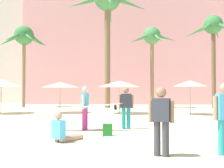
{
  "coord_description": "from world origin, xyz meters",
  "views": [
    {
      "loc": [
        1.46,
        -5.7,
        1.52
      ],
      "look_at": [
        0.95,
        6.28,
        1.81
      ],
      "focal_mm": 44.61,
      "sensor_mm": 36.0,
      "label": 1
    }
  ],
  "objects_px": {
    "cafe_umbrella_4": "(1,83)",
    "person_far_right": "(84,106)",
    "palm_tree_far_left": "(152,41)",
    "cafe_umbrella_2": "(119,84)",
    "person_far_left": "(126,106)",
    "cafe_umbrella_1": "(60,85)",
    "beach_towel": "(132,138)",
    "cafe_umbrella_3": "(190,83)",
    "person_mid_center": "(161,118)",
    "palm_tree_left": "(108,7)",
    "person_near_right": "(63,131)",
    "palm_tree_right": "(24,39)",
    "palm_tree_center": "(214,32)",
    "backpack": "(108,130)"
  },
  "relations": [
    {
      "from": "person_far_left",
      "to": "cafe_umbrella_1",
      "type": "bearing_deg",
      "value": 22.67
    },
    {
      "from": "cafe_umbrella_1",
      "to": "person_mid_center",
      "type": "bearing_deg",
      "value": -67.13
    },
    {
      "from": "person_far_left",
      "to": "palm_tree_left",
      "type": "bearing_deg",
      "value": -0.36
    },
    {
      "from": "palm_tree_right",
      "to": "beach_towel",
      "type": "bearing_deg",
      "value": -59.89
    },
    {
      "from": "person_far_right",
      "to": "person_far_left",
      "type": "relative_size",
      "value": 1.79
    },
    {
      "from": "palm_tree_far_left",
      "to": "cafe_umbrella_2",
      "type": "relative_size",
      "value": 2.6
    },
    {
      "from": "cafe_umbrella_3",
      "to": "beach_towel",
      "type": "distance_m",
      "value": 10.06
    },
    {
      "from": "palm_tree_center",
      "to": "cafe_umbrella_1",
      "type": "distance_m",
      "value": 14.06
    },
    {
      "from": "cafe_umbrella_3",
      "to": "person_far_left",
      "type": "bearing_deg",
      "value": -120.99
    },
    {
      "from": "cafe_umbrella_1",
      "to": "cafe_umbrella_2",
      "type": "distance_m",
      "value": 4.1
    },
    {
      "from": "cafe_umbrella_4",
      "to": "person_far_right",
      "type": "bearing_deg",
      "value": -48.75
    },
    {
      "from": "cafe_umbrella_1",
      "to": "palm_tree_right",
      "type": "bearing_deg",
      "value": 127.51
    },
    {
      "from": "palm_tree_center",
      "to": "backpack",
      "type": "relative_size",
      "value": 19.16
    },
    {
      "from": "palm_tree_center",
      "to": "beach_towel",
      "type": "height_order",
      "value": "palm_tree_center"
    },
    {
      "from": "beach_towel",
      "to": "person_far_left",
      "type": "bearing_deg",
      "value": 94.89
    },
    {
      "from": "cafe_umbrella_1",
      "to": "person_near_right",
      "type": "distance_m",
      "value": 11.14
    },
    {
      "from": "palm_tree_left",
      "to": "person_far_left",
      "type": "bearing_deg",
      "value": -83.62
    },
    {
      "from": "cafe_umbrella_4",
      "to": "person_mid_center",
      "type": "xyz_separation_m",
      "value": [
        9.04,
        -11.69,
        -1.15
      ]
    },
    {
      "from": "beach_towel",
      "to": "person_far_right",
      "type": "height_order",
      "value": "person_far_right"
    },
    {
      "from": "cafe_umbrella_4",
      "to": "person_near_right",
      "type": "bearing_deg",
      "value": -57.43
    },
    {
      "from": "cafe_umbrella_3",
      "to": "person_far_left",
      "type": "relative_size",
      "value": 1.31
    },
    {
      "from": "cafe_umbrella_4",
      "to": "person_far_right",
      "type": "xyz_separation_m",
      "value": [
        6.67,
        -7.61,
        -1.11
      ]
    },
    {
      "from": "person_mid_center",
      "to": "palm_tree_right",
      "type": "bearing_deg",
      "value": -132.38
    },
    {
      "from": "backpack",
      "to": "person_far_left",
      "type": "height_order",
      "value": "person_far_left"
    },
    {
      "from": "palm_tree_right",
      "to": "beach_towel",
      "type": "relative_size",
      "value": 4.15
    },
    {
      "from": "person_far_left",
      "to": "cafe_umbrella_4",
      "type": "bearing_deg",
      "value": 42.29
    },
    {
      "from": "cafe_umbrella_2",
      "to": "person_mid_center",
      "type": "xyz_separation_m",
      "value": [
        1.17,
        -12.03,
        -1.1
      ]
    },
    {
      "from": "cafe_umbrella_1",
      "to": "palm_tree_left",
      "type": "bearing_deg",
      "value": 63.4
    },
    {
      "from": "palm_tree_far_left",
      "to": "cafe_umbrella_1",
      "type": "relative_size",
      "value": 2.81
    },
    {
      "from": "palm_tree_left",
      "to": "cafe_umbrella_4",
      "type": "relative_size",
      "value": 4.23
    },
    {
      "from": "cafe_umbrella_3",
      "to": "cafe_umbrella_2",
      "type": "bearing_deg",
      "value": 172.32
    },
    {
      "from": "cafe_umbrella_3",
      "to": "cafe_umbrella_4",
      "type": "height_order",
      "value": "cafe_umbrella_4"
    },
    {
      "from": "palm_tree_far_left",
      "to": "palm_tree_center",
      "type": "height_order",
      "value": "palm_tree_center"
    },
    {
      "from": "palm_tree_left",
      "to": "person_mid_center",
      "type": "relative_size",
      "value": 6.93
    },
    {
      "from": "person_near_right",
      "to": "cafe_umbrella_2",
      "type": "bearing_deg",
      "value": 28.67
    },
    {
      "from": "cafe_umbrella_2",
      "to": "person_mid_center",
      "type": "bearing_deg",
      "value": -84.43
    },
    {
      "from": "cafe_umbrella_2",
      "to": "person_far_left",
      "type": "bearing_deg",
      "value": -87.01
    },
    {
      "from": "cafe_umbrella_1",
      "to": "beach_towel",
      "type": "bearing_deg",
      "value": -65.19
    },
    {
      "from": "person_far_right",
      "to": "beach_towel",
      "type": "bearing_deg",
      "value": 143.92
    },
    {
      "from": "palm_tree_far_left",
      "to": "cafe_umbrella_3",
      "type": "height_order",
      "value": "palm_tree_far_left"
    },
    {
      "from": "palm_tree_far_left",
      "to": "palm_tree_right",
      "type": "height_order",
      "value": "palm_tree_right"
    },
    {
      "from": "palm_tree_right",
      "to": "cafe_umbrella_2",
      "type": "height_order",
      "value": "palm_tree_right"
    },
    {
      "from": "cafe_umbrella_4",
      "to": "palm_tree_far_left",
      "type": "bearing_deg",
      "value": 32.31
    },
    {
      "from": "person_far_left",
      "to": "person_near_right",
      "type": "distance_m",
      "value": 3.43
    },
    {
      "from": "backpack",
      "to": "beach_towel",
      "type": "bearing_deg",
      "value": -110.08
    },
    {
      "from": "backpack",
      "to": "cafe_umbrella_4",
      "type": "bearing_deg",
      "value": 44.51
    },
    {
      "from": "palm_tree_right",
      "to": "cafe_umbrella_4",
      "type": "height_order",
      "value": "palm_tree_right"
    },
    {
      "from": "cafe_umbrella_2",
      "to": "person_far_left",
      "type": "xyz_separation_m",
      "value": [
        0.39,
        -7.51,
        -1.07
      ]
    },
    {
      "from": "beach_towel",
      "to": "cafe_umbrella_4",
      "type": "bearing_deg",
      "value": 132.23
    },
    {
      "from": "palm_tree_left",
      "to": "beach_towel",
      "type": "height_order",
      "value": "palm_tree_left"
    }
  ]
}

